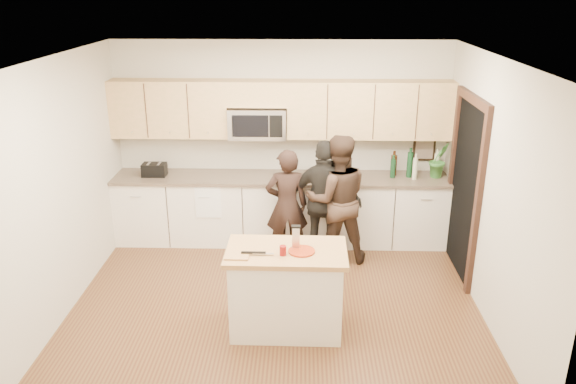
{
  "coord_description": "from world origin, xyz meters",
  "views": [
    {
      "loc": [
        0.29,
        -5.46,
        3.37
      ],
      "look_at": [
        0.13,
        0.35,
        1.21
      ],
      "focal_mm": 35.0,
      "sensor_mm": 36.0,
      "label": 1
    }
  ],
  "objects_px": {
    "toaster": "(154,170)",
    "woman_right": "(325,202)",
    "island": "(286,289)",
    "woman_left": "(287,206)",
    "woman_center": "(337,199)"
  },
  "relations": [
    {
      "from": "toaster",
      "to": "woman_center",
      "type": "height_order",
      "value": "woman_center"
    },
    {
      "from": "toaster",
      "to": "woman_right",
      "type": "distance_m",
      "value": 2.35
    },
    {
      "from": "woman_left",
      "to": "woman_right",
      "type": "relative_size",
      "value": 0.93
    },
    {
      "from": "woman_right",
      "to": "woman_left",
      "type": "bearing_deg",
      "value": 7.78
    },
    {
      "from": "island",
      "to": "woman_left",
      "type": "xyz_separation_m",
      "value": [
        -0.04,
        1.59,
        0.29
      ]
    },
    {
      "from": "island",
      "to": "woman_left",
      "type": "height_order",
      "value": "woman_left"
    },
    {
      "from": "woman_left",
      "to": "woman_center",
      "type": "height_order",
      "value": "woman_center"
    },
    {
      "from": "island",
      "to": "toaster",
      "type": "height_order",
      "value": "toaster"
    },
    {
      "from": "woman_center",
      "to": "woman_left",
      "type": "bearing_deg",
      "value": -8.5
    },
    {
      "from": "woman_center",
      "to": "woman_right",
      "type": "distance_m",
      "value": 0.16
    },
    {
      "from": "toaster",
      "to": "woman_right",
      "type": "height_order",
      "value": "woman_right"
    },
    {
      "from": "island",
      "to": "woman_right",
      "type": "bearing_deg",
      "value": 75.2
    },
    {
      "from": "toaster",
      "to": "woman_center",
      "type": "bearing_deg",
      "value": -12.77
    },
    {
      "from": "island",
      "to": "woman_center",
      "type": "bearing_deg",
      "value": 70.1
    },
    {
      "from": "island",
      "to": "woman_left",
      "type": "relative_size",
      "value": 0.82
    }
  ]
}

